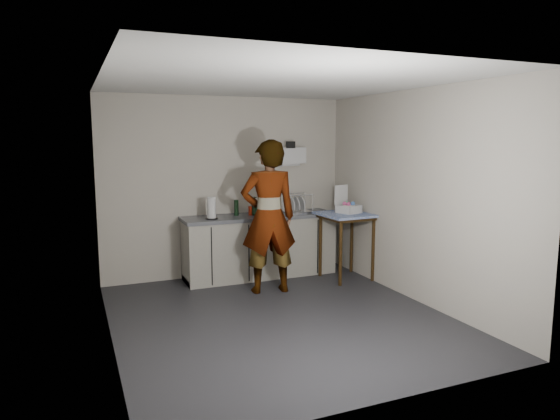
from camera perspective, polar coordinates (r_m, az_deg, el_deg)
name	(u,v)px	position (r m, az deg, el deg)	size (l,w,h in m)	color
ground	(280,317)	(5.76, -0.03, -12.17)	(4.00, 4.00, 0.00)	#242328
wall_back	(227,187)	(7.31, -6.10, 2.61)	(3.60, 0.02, 2.60)	beige
wall_right	(414,196)	(6.35, 15.02, 1.54)	(0.02, 4.00, 2.60)	beige
wall_left	(107,213)	(5.04, -19.15, -0.31)	(0.02, 4.00, 2.60)	beige
ceiling	(280,82)	(5.43, -0.03, 14.43)	(3.60, 4.00, 0.01)	white
kitchen_counter	(260,247)	(7.30, -2.32, -4.30)	(2.24, 0.62, 0.91)	black
wall_shelf	(291,156)	(7.56, 1.31, 6.24)	(0.42, 0.18, 0.37)	silver
side_table	(347,222)	(7.16, 7.64, -1.33)	(0.77, 0.77, 0.95)	#38230C
standing_man	(269,217)	(6.46, -1.32, -0.80)	(0.73, 0.48, 1.99)	#B2A593
soap_bottle	(255,206)	(7.16, -2.90, 0.46)	(0.10, 0.10, 0.27)	black
soda_can	(251,211)	(7.17, -3.36, -0.08)	(0.07, 0.07, 0.13)	red
dark_bottle	(236,208)	(7.15, -5.02, 0.27)	(0.07, 0.07, 0.22)	black
paper_towel	(212,209)	(6.87, -7.83, 0.15)	(0.17, 0.17, 0.30)	black
dish_rack	(297,208)	(7.43, 1.98, 0.22)	(0.41, 0.30, 0.28)	white
bakery_box	(348,207)	(7.17, 7.74, 0.38)	(0.36, 0.36, 0.39)	silver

